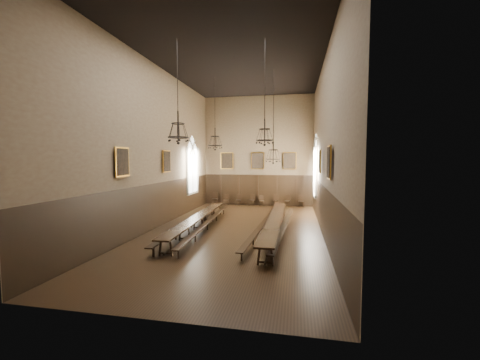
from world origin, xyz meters
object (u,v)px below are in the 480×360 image
(chair_7, at_px, (301,204))
(chandelier_back_right, at_px, (273,153))
(bench_right_inner, at_px, (262,228))
(chair_5, at_px, (276,203))
(bench_left_inner, at_px, (207,225))
(chair_4, at_px, (262,203))
(chair_0, at_px, (215,201))
(table_right, at_px, (275,226))
(chair_3, at_px, (252,202))
(chair_6, at_px, (287,203))
(bench_right_outer, at_px, (284,228))
(chandelier_front_left, at_px, (178,131))
(table_left, at_px, (198,223))
(chair_2, at_px, (238,202))
(chandelier_back_left, at_px, (215,141))
(chair_1, at_px, (226,202))
(bench_left_outer, at_px, (192,222))

(chair_7, distance_m, chandelier_back_right, 7.78)
(bench_right_inner, height_order, chair_5, chair_5)
(bench_left_inner, relative_size, chair_4, 11.62)
(chair_0, bearing_deg, chair_5, -1.56)
(table_right, relative_size, chair_4, 11.98)
(chair_3, xyz_separation_m, chair_4, (0.81, -0.03, -0.02))
(chair_6, bearing_deg, chair_3, -162.94)
(chair_6, bearing_deg, bench_left_inner, -96.04)
(bench_right_outer, distance_m, chandelier_back_right, 4.55)
(table_right, bearing_deg, bench_right_inner, -178.98)
(chair_7, xyz_separation_m, chandelier_front_left, (-5.53, -11.52, 4.77))
(table_left, distance_m, chair_0, 8.84)
(chandelier_back_right, bearing_deg, chair_6, 84.00)
(bench_right_inner, bearing_deg, chair_2, 108.71)
(bench_right_outer, bearing_deg, chair_7, 83.52)
(bench_right_inner, bearing_deg, bench_right_outer, 4.69)
(chair_0, distance_m, chair_6, 6.04)
(chair_5, bearing_deg, chair_2, 177.83)
(table_right, bearing_deg, chandelier_back_left, 141.81)
(bench_right_outer, xyz_separation_m, chair_5, (-0.99, 8.74, 0.00))
(chair_1, relative_size, chair_4, 1.03)
(chair_2, distance_m, chandelier_back_right, 8.29)
(chair_3, relative_size, chair_7, 1.00)
(chair_1, relative_size, chair_6, 0.92)
(table_left, xyz_separation_m, chair_6, (4.52, 8.70, -0.09))
(bench_right_inner, height_order, chair_3, chair_3)
(chair_0, bearing_deg, chair_7, -2.08)
(table_right, bearing_deg, chair_2, 112.63)
(bench_right_outer, distance_m, chandelier_front_left, 7.16)
(chair_4, xyz_separation_m, chandelier_back_right, (1.42, -6.48, 3.92))
(bench_left_outer, height_order, bench_right_inner, bench_left_outer)
(chair_0, relative_size, chair_7, 1.07)
(bench_right_inner, height_order, chair_0, chair_0)
(chair_1, bearing_deg, table_left, -88.66)
(chair_0, distance_m, chair_7, 7.11)
(chair_0, bearing_deg, chandelier_back_left, -76.69)
(bench_left_inner, bearing_deg, chair_6, 65.04)
(chair_0, bearing_deg, bench_left_inner, -79.69)
(chair_4, height_order, chair_6, chair_6)
(bench_left_outer, relative_size, chair_4, 12.39)
(chair_4, bearing_deg, bench_right_outer, -93.35)
(bench_left_outer, relative_size, chair_5, 11.29)
(bench_right_outer, xyz_separation_m, chandelier_front_left, (-4.54, -2.80, 4.77))
(table_left, bearing_deg, bench_left_inner, 6.86)
(bench_right_outer, bearing_deg, chair_0, 125.35)
(chair_4, relative_size, chair_6, 0.90)
(bench_right_inner, height_order, chair_1, chair_1)
(bench_left_inner, xyz_separation_m, chandelier_back_left, (-0.42, 3.13, 4.68))
(bench_right_outer, relative_size, chandelier_back_left, 2.23)
(bench_left_inner, distance_m, chair_4, 8.92)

